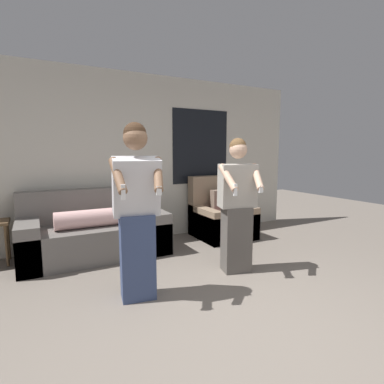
{
  "coord_description": "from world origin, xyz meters",
  "views": [
    {
      "loc": [
        -1.54,
        -1.61,
        1.46
      ],
      "look_at": [
        -0.05,
        1.22,
        1.03
      ],
      "focal_mm": 28.0,
      "sensor_mm": 36.0,
      "label": 1
    }
  ],
  "objects": [
    {
      "name": "person_left",
      "position": [
        -0.69,
        1.15,
        0.88
      ],
      "size": [
        0.5,
        0.55,
        1.73
      ],
      "color": "#384770",
      "rests_on": "ground_plane"
    },
    {
      "name": "person_right",
      "position": [
        0.59,
        1.27,
        0.81
      ],
      "size": [
        0.51,
        0.53,
        1.62
      ],
      "color": "#56514C",
      "rests_on": "ground_plane"
    },
    {
      "name": "ground_plane",
      "position": [
        0.0,
        0.0,
        0.0
      ],
      "size": [
        14.0,
        14.0,
        0.0
      ],
      "primitive_type": "plane",
      "color": "slate"
    },
    {
      "name": "armchair",
      "position": [
        1.27,
        2.64,
        0.33
      ],
      "size": [
        0.9,
        0.88,
        1.04
      ],
      "color": "#937A60",
      "rests_on": "ground_plane"
    },
    {
      "name": "wall_back",
      "position": [
        0.02,
        3.15,
        1.35
      ],
      "size": [
        5.99,
        0.07,
        2.7
      ],
      "color": "beige",
      "rests_on": "ground_plane"
    },
    {
      "name": "couch",
      "position": [
        -0.83,
        2.66,
        0.33
      ],
      "size": [
        1.95,
        0.9,
        0.92
      ],
      "color": "slate",
      "rests_on": "ground_plane"
    }
  ]
}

